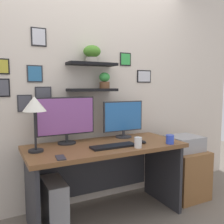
# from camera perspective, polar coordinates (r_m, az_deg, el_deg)

# --- Properties ---
(ground_plane) EXTENTS (8.00, 8.00, 0.00)m
(ground_plane) POSITION_cam_1_polar(r_m,az_deg,el_deg) (2.70, -1.53, -23.28)
(ground_plane) COLOR #70665B
(back_wall_assembly) EXTENTS (4.40, 0.24, 2.70)m
(back_wall_assembly) POSITION_cam_1_polar(r_m,az_deg,el_deg) (2.75, -5.62, 6.72)
(back_wall_assembly) COLOR beige
(back_wall_assembly) RESTS_ON ground
(desk) EXTENTS (1.54, 0.68, 0.75)m
(desk) POSITION_cam_1_polar(r_m,az_deg,el_deg) (2.53, -2.10, -12.06)
(desk) COLOR brown
(desk) RESTS_ON ground
(monitor_left) EXTENTS (0.58, 0.18, 0.47)m
(monitor_left) POSITION_cam_1_polar(r_m,az_deg,el_deg) (2.46, -10.69, -1.48)
(monitor_left) COLOR black
(monitor_left) RESTS_ON desk
(monitor_right) EXTENTS (0.48, 0.18, 0.41)m
(monitor_right) POSITION_cam_1_polar(r_m,az_deg,el_deg) (2.72, 2.64, -1.53)
(monitor_right) COLOR #2D2D33
(monitor_right) RESTS_ON desk
(keyboard) EXTENTS (0.44, 0.14, 0.02)m
(keyboard) POSITION_cam_1_polar(r_m,az_deg,el_deg) (2.32, 0.35, -7.99)
(keyboard) COLOR black
(keyboard) RESTS_ON desk
(computer_mouse) EXTENTS (0.06, 0.09, 0.03)m
(computer_mouse) POSITION_cam_1_polar(r_m,az_deg,el_deg) (2.49, 7.23, -6.94)
(computer_mouse) COLOR black
(computer_mouse) RESTS_ON desk
(desk_lamp) EXTENTS (0.20, 0.20, 0.49)m
(desk_lamp) POSITION_cam_1_polar(r_m,az_deg,el_deg) (2.19, -17.70, 1.10)
(desk_lamp) COLOR black
(desk_lamp) RESTS_ON desk
(cell_phone) EXTENTS (0.08, 0.15, 0.01)m
(cell_phone) POSITION_cam_1_polar(r_m,az_deg,el_deg) (2.02, -11.95, -10.40)
(cell_phone) COLOR #2D2D33
(cell_phone) RESTS_ON desk
(coffee_mug) EXTENTS (0.08, 0.08, 0.09)m
(coffee_mug) POSITION_cam_1_polar(r_m,az_deg,el_deg) (2.51, 13.41, -6.24)
(coffee_mug) COLOR blue
(coffee_mug) RESTS_ON desk
(pen_cup) EXTENTS (0.07, 0.07, 0.10)m
(pen_cup) POSITION_cam_1_polar(r_m,az_deg,el_deg) (2.30, 6.13, -7.12)
(pen_cup) COLOR white
(pen_cup) RESTS_ON desk
(drawer_cabinet) EXTENTS (0.44, 0.50, 0.56)m
(drawer_cabinet) POSITION_cam_1_polar(r_m,az_deg,el_deg) (3.14, 16.34, -13.56)
(drawer_cabinet) COLOR brown
(drawer_cabinet) RESTS_ON ground
(printer) EXTENTS (0.38, 0.34, 0.17)m
(printer) POSITION_cam_1_polar(r_m,az_deg,el_deg) (3.03, 16.55, -7.02)
(printer) COLOR #9E9EA3
(printer) RESTS_ON drawer_cabinet
(computer_tower_left) EXTENTS (0.18, 0.40, 0.45)m
(computer_tower_left) POSITION_cam_1_polar(r_m,az_deg,el_deg) (2.50, -13.37, -20.16)
(computer_tower_left) COLOR #99999E
(computer_tower_left) RESTS_ON ground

